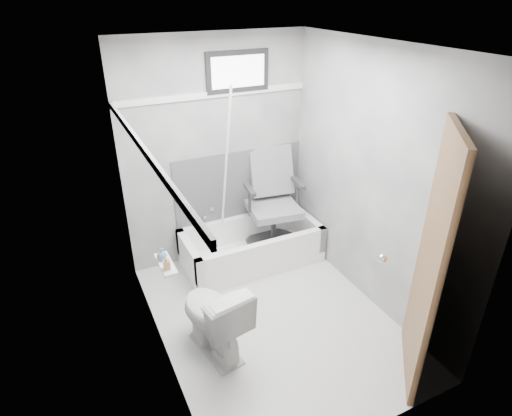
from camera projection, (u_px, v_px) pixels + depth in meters
floor at (272, 318)px, 4.00m from camera, size 2.60×2.60×0.00m
ceiling at (278, 46)px, 2.90m from camera, size 2.60×2.60×0.00m
wall_back at (217, 154)px, 4.49m from camera, size 2.00×0.02×2.40m
wall_front at (383, 298)px, 2.41m from camera, size 2.00×0.02×2.40m
wall_left at (152, 232)px, 3.06m from camera, size 0.02×2.60×2.40m
wall_right at (373, 182)px, 3.84m from camera, size 0.02×2.60×2.40m
bathtub at (252, 245)px, 4.74m from camera, size 1.50×0.70×0.42m
office_chair at (274, 202)px, 4.67m from camera, size 0.71×0.71×1.09m
toilet at (213, 317)px, 3.50m from camera, size 0.52×0.78×0.71m
door at (490, 279)px, 2.90m from camera, size 0.78×0.78×2.00m
window at (238, 71)px, 4.19m from camera, size 0.66×0.04×0.40m
backerboard at (240, 184)px, 4.76m from camera, size 1.50×0.02×0.78m
trim_back at (215, 94)px, 4.19m from camera, size 2.00×0.02×0.06m
trim_left at (143, 149)px, 2.78m from camera, size 0.02×2.60×0.06m
pole at (225, 175)px, 4.36m from camera, size 0.02×0.46×1.91m
shelf at (166, 264)px, 3.22m from camera, size 0.10×0.32×0.02m
soap_bottle_a at (167, 263)px, 3.12m from camera, size 0.05×0.05×0.11m
soap_bottle_b at (162, 254)px, 3.24m from camera, size 0.11×0.11×0.10m
faucet at (203, 213)px, 4.69m from camera, size 0.26×0.10×0.16m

